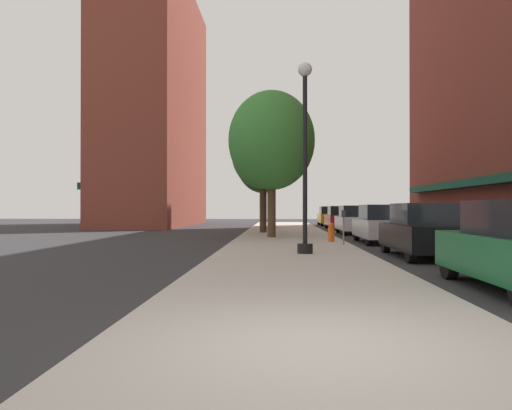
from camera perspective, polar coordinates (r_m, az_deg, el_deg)
The scene contains 14 objects.
ground_plane at distance 23.53m, azimuth 13.48°, elevation -4.04°, with size 90.00×90.00×0.00m, color #2D2D30.
sidewalk_slab at distance 24.11m, azimuth 3.62°, elevation -3.82°, with size 4.80×50.00×0.12m, color #B7B2A8.
building_far_background at distance 44.25m, azimuth -11.50°, elevation 11.07°, with size 6.80×18.00×20.60m.
lamppost at distance 15.29m, azimuth 5.71°, elevation 5.98°, with size 0.48×0.48×5.90m.
fire_hydrant at distance 20.54m, azimuth 8.73°, elevation -3.14°, with size 0.33×0.26×0.79m.
parking_meter_near at distance 18.94m, azimuth 10.12°, elevation -2.07°, with size 0.14×0.09×1.31m.
tree_near at distance 28.36m, azimuth 0.84°, elevation 6.00°, with size 3.65×3.65×6.66m.
tree_mid at distance 23.79m, azimuth 1.81°, elevation 7.47°, with size 4.15×4.15×7.04m.
tree_far at distance 35.14m, azimuth 0.83°, elevation 4.91°, with size 3.79×3.79×6.83m.
car_black at distance 15.89m, azimuth 18.79°, elevation -2.89°, with size 1.80×4.30×1.66m.
car_silver at distance 21.94m, azimuth 14.25°, elevation -2.19°, with size 1.80×4.30×1.66m.
car_white at distance 29.17m, azimuth 11.34°, elevation -1.74°, with size 1.80×4.30×1.66m.
car_red at distance 35.89m, azimuth 9.70°, elevation -1.48°, with size 1.80×4.30×1.66m.
car_yellow at distance 43.17m, azimuth 8.50°, elevation -1.29°, with size 1.80×4.30×1.66m.
Camera 1 is at (-0.42, -5.06, 1.52)m, focal length 34.47 mm.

